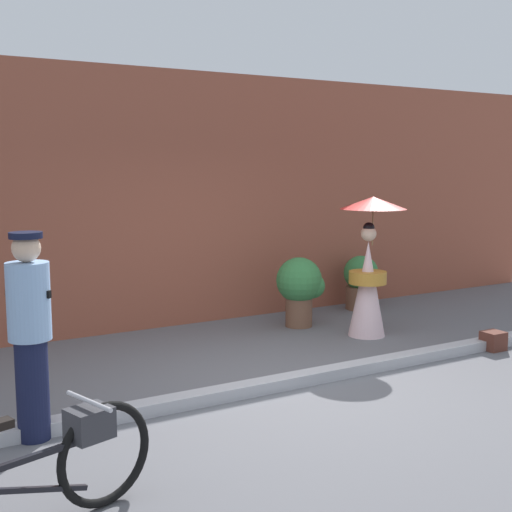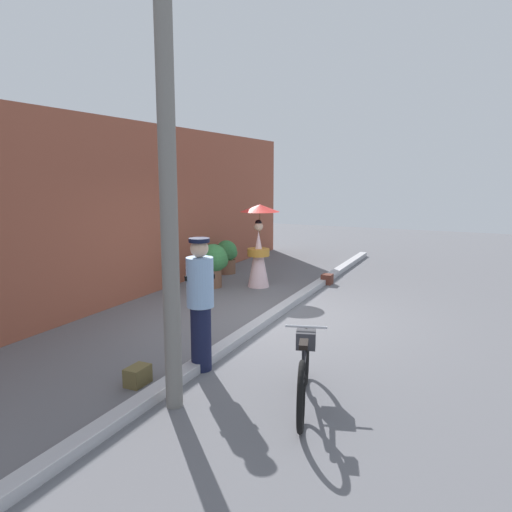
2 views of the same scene
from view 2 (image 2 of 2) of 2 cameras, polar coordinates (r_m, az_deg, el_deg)
ground_plane at (r=8.54m, az=2.27°, el=-7.15°), size 30.00×30.00×0.00m
building_wall at (r=9.88m, az=-15.09°, el=5.14°), size 14.00×0.40×3.49m
sidewalk_curb at (r=8.52m, az=2.27°, el=-6.77°), size 14.00×0.20×0.12m
bicycle_near_officer at (r=5.40m, az=5.72°, el=-12.93°), size 1.72×0.64×0.78m
person_officer at (r=6.09m, az=-6.60°, el=-5.28°), size 0.34×0.34×1.70m
person_with_parasol at (r=10.59m, az=0.34°, el=1.38°), size 0.86×0.86×1.82m
potted_plant_by_door at (r=12.13m, az=-3.46°, el=0.04°), size 0.55×0.54×0.84m
potted_plant_small at (r=10.63m, az=-5.00°, el=-0.68°), size 0.65×0.63×0.96m
backpack_on_pavement at (r=6.04m, az=-13.77°, el=-13.54°), size 0.31×0.20×0.22m
backpack_spare at (r=11.07m, az=8.44°, el=-2.70°), size 0.25×0.23×0.23m
utility_pole at (r=4.94m, az=-10.37°, el=8.70°), size 0.18×0.18×4.80m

